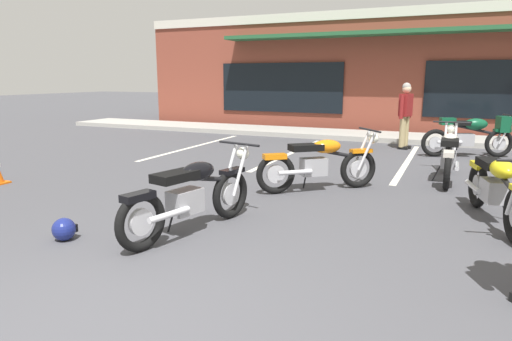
# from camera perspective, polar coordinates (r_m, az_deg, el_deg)

# --- Properties ---
(ground_plane) EXTENTS (80.00, 80.00, 0.00)m
(ground_plane) POSITION_cam_1_polar(r_m,az_deg,el_deg) (6.55, 2.96, -4.26)
(ground_plane) COLOR #47474C
(sidewalk_kerb) EXTENTS (22.00, 1.80, 0.14)m
(sidewalk_kerb) POSITION_cam_1_polar(r_m,az_deg,el_deg) (14.01, 14.65, 4.26)
(sidewalk_kerb) COLOR #A8A59E
(sidewalk_kerb) RESTS_ON ground_plane
(brick_storefront_building) EXTENTS (17.50, 6.64, 3.93)m
(brick_storefront_building) POSITION_cam_1_polar(r_m,az_deg,el_deg) (18.01, 17.25, 11.76)
(brick_storefront_building) COLOR brown
(brick_storefront_building) RESTS_ON ground_plane
(painted_stall_lines) EXTENTS (8.22, 4.80, 0.01)m
(painted_stall_lines) POSITION_cam_1_polar(r_m,az_deg,el_deg) (10.52, 11.33, 1.66)
(painted_stall_lines) COLOR silver
(painted_stall_lines) RESTS_ON ground_plane
(motorcycle_foreground_classic) EXTENTS (0.82, 2.08, 0.98)m
(motorcycle_foreground_classic) POSITION_cam_1_polar(r_m,az_deg,el_deg) (5.31, -8.18, -3.02)
(motorcycle_foreground_classic) COLOR black
(motorcycle_foreground_classic) RESTS_ON ground_plane
(motorcycle_red_sportbike) EXTENTS (1.74, 1.56, 0.98)m
(motorcycle_red_sportbike) POSITION_cam_1_polar(r_m,az_deg,el_deg) (7.28, 8.08, 1.01)
(motorcycle_red_sportbike) COLOR black
(motorcycle_red_sportbike) RESTS_ON ground_plane
(motorcycle_black_cruiser) EXTENTS (0.88, 2.08, 0.98)m
(motorcycle_black_cruiser) POSITION_cam_1_polar(r_m,az_deg,el_deg) (6.32, 28.24, -1.95)
(motorcycle_black_cruiser) COLOR black
(motorcycle_black_cruiser) RESTS_ON ground_plane
(motorcycle_silver_naked) EXTENTS (0.66, 2.11, 0.98)m
(motorcycle_silver_naked) POSITION_cam_1_polar(r_m,az_deg,el_deg) (8.63, 23.29, 1.84)
(motorcycle_silver_naked) COLOR black
(motorcycle_silver_naked) RESTS_ON ground_plane
(motorcycle_blue_standard) EXTENTS (2.01, 1.07, 0.98)m
(motorcycle_blue_standard) POSITION_cam_1_polar(r_m,az_deg,el_deg) (11.44, 25.83, 4.17)
(motorcycle_blue_standard) COLOR black
(motorcycle_blue_standard) RESTS_ON ground_plane
(person_in_black_shirt) EXTENTS (0.36, 0.60, 1.68)m
(person_in_black_shirt) POSITION_cam_1_polar(r_m,az_deg,el_deg) (12.06, 18.43, 7.10)
(person_in_black_shirt) COLOR black
(person_in_black_shirt) RESTS_ON ground_plane
(helmet_on_pavement) EXTENTS (0.26, 0.26, 0.26)m
(helmet_on_pavement) POSITION_cam_1_polar(r_m,az_deg,el_deg) (5.53, -23.19, -6.87)
(helmet_on_pavement) COLOR navy
(helmet_on_pavement) RESTS_ON ground_plane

